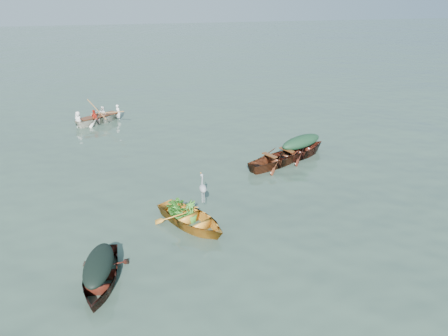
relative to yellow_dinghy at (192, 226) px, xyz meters
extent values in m
plane|color=#384E41|center=(2.18, 0.59, 0.00)|extent=(140.00, 140.00, 0.00)
imported|color=gold|center=(0.00, 0.00, 0.00)|extent=(3.04, 3.62, 0.92)
imported|color=#441610|center=(-2.63, -2.25, 0.00)|extent=(1.67, 3.49, 0.82)
imported|color=#4A1D11|center=(5.44, 4.70, 0.00)|extent=(4.18, 3.01, 0.93)
imported|color=#562715|center=(4.19, 4.04, 0.00)|extent=(4.18, 2.94, 0.92)
imported|color=white|center=(-3.16, 11.63, 0.00)|extent=(3.65, 2.93, 0.83)
ellipsoid|color=black|center=(-2.63, -2.25, 0.61)|extent=(0.92, 1.92, 0.40)
ellipsoid|color=#17381F|center=(5.44, 4.70, 0.72)|extent=(2.30, 1.66, 0.52)
imported|color=#1F771F|center=(-0.27, 0.48, 0.76)|extent=(1.07, 1.14, 0.60)
imported|color=white|center=(-3.16, 11.63, 0.80)|extent=(2.68, 2.23, 0.76)
camera|label=1|loc=(-1.58, -11.58, 6.94)|focal=35.00mm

